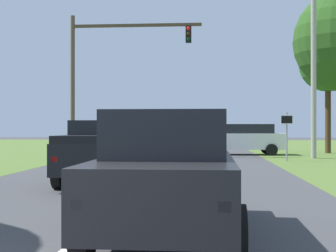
% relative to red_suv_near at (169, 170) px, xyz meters
% --- Properties ---
extents(ground_plane, '(120.00, 120.00, 0.00)m').
position_rel_red_suv_near_xyz_m(ground_plane, '(-1.31, 9.26, -0.99)').
color(ground_plane, '#424244').
extents(red_suv_near, '(2.17, 4.76, 1.89)m').
position_rel_red_suv_near_xyz_m(red_suv_near, '(0.00, 0.00, 0.00)').
color(red_suv_near, black).
rests_on(red_suv_near, ground_plane).
extents(pickup_truck_lead, '(2.29, 5.17, 1.84)m').
position_rel_red_suv_near_xyz_m(pickup_truck_lead, '(-2.32, 6.70, -0.04)').
color(pickup_truck_lead, black).
rests_on(pickup_truck_lead, ground_plane).
extents(traffic_light, '(7.36, 0.40, 7.91)m').
position_rel_red_suv_near_xyz_m(traffic_light, '(-5.01, 19.46, 4.21)').
color(traffic_light, brown).
rests_on(traffic_light, ground_plane).
extents(keep_moving_sign, '(0.60, 0.09, 2.36)m').
position_rel_red_suv_near_xyz_m(keep_moving_sign, '(4.49, 16.44, 0.52)').
color(keep_moving_sign, gray).
rests_on(keep_moving_sign, ground_plane).
extents(crossing_suv_far, '(4.84, 2.27, 1.82)m').
position_rel_red_suv_near_xyz_m(crossing_suv_far, '(2.90, 21.81, -0.03)').
color(crossing_suv_far, silver).
rests_on(crossing_suv_far, ground_plane).
extents(utility_pole_right, '(0.28, 0.28, 8.44)m').
position_rel_red_suv_near_xyz_m(utility_pole_right, '(6.25, 18.66, 3.23)').
color(utility_pole_right, '#9E998E').
rests_on(utility_pole_right, ground_plane).
extents(extra_tree_1, '(3.62, 3.62, 7.49)m').
position_rel_red_suv_near_xyz_m(extra_tree_1, '(8.26, 23.87, 4.65)').
color(extra_tree_1, '#4C351E').
rests_on(extra_tree_1, ground_plane).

